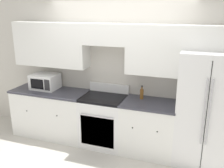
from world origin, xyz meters
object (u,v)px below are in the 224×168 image
microwave (45,81)px  oven_range (104,120)px  refrigerator (206,109)px  bottle (142,94)px

microwave → oven_range: bearing=-3.4°
refrigerator → bottle: (-1.03, 0.10, 0.10)m
refrigerator → microwave: refrigerator is taller
oven_range → microwave: size_ratio=2.18×
refrigerator → microwave: 2.89m
microwave → bottle: microwave is taller
refrigerator → bottle: size_ratio=7.68×
oven_range → refrigerator: 1.73m
refrigerator → oven_range: bearing=-178.9°
microwave → bottle: bearing=1.9°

